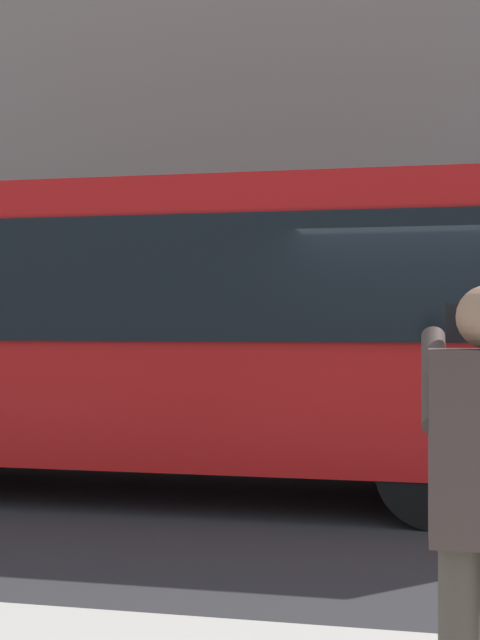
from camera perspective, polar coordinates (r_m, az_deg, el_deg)
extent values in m
plane|color=#2B2B2D|center=(8.15, 13.41, -12.29)|extent=(60.00, 60.00, 0.00)
cube|color=gray|center=(15.37, 12.64, 16.09)|extent=(28.00, 0.80, 12.00)
cube|color=red|center=(8.93, -6.97, -0.23)|extent=(9.00, 2.50, 2.60)
cube|color=black|center=(7.76, -9.96, 2.70)|extent=(7.60, 0.06, 1.10)
cylinder|color=black|center=(9.64, 12.54, -7.37)|extent=(1.00, 0.28, 1.00)
cylinder|color=black|center=(7.46, 12.78, -9.52)|extent=(1.00, 0.28, 1.00)
cylinder|color=#473833|center=(3.20, 12.69, -3.77)|extent=(0.09, 0.48, 0.37)
cube|color=black|center=(3.34, 14.02, -0.18)|extent=(0.07, 0.01, 0.14)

